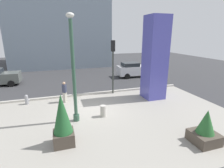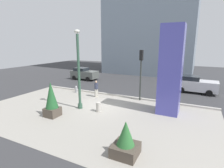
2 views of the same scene
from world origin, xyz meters
name	(u,v)px [view 1 (image 1 of 2)]	position (x,y,z in m)	size (l,w,h in m)	color
ground_plane	(84,92)	(0.00, 4.00, 0.00)	(60.00, 60.00, 0.00)	#38383A
plaza_pavement	(99,123)	(0.00, -2.00, 0.00)	(18.00, 10.00, 0.02)	#9E998E
curb_strip	(85,94)	(0.00, 3.12, 0.08)	(18.00, 0.24, 0.16)	#B7B2A8
lamp_post	(74,72)	(-1.25, -1.32, 3.00)	(0.44, 0.44, 6.17)	#335642
art_pillar_blue	(155,59)	(5.28, 0.88, 3.24)	(1.55, 1.55, 6.48)	#4C4CAD
potted_plant_curbside	(205,130)	(4.36, -5.46, 0.71)	(1.20, 1.20, 1.72)	#4C4238
potted_plant_near_left	(62,121)	(-2.08, -3.52, 1.23)	(0.95, 0.95, 2.54)	#4C4238
fire_hydrant	(27,100)	(-4.49, 2.42, 0.37)	(0.36, 0.26, 0.75)	#99999E
concrete_bollard	(103,111)	(0.45, -1.28, 0.38)	(0.36, 0.36, 0.75)	#B2ADA3
traffic_light_corner	(113,58)	(2.46, 2.88, 3.11)	(0.28, 0.42, 4.60)	#333833
car_curb_east	(134,70)	(6.93, 8.12, 0.89)	(4.31, 2.23, 1.77)	silver
pedestrian_crossing	(65,91)	(-1.73, 2.01, 0.90)	(0.51, 0.51, 1.62)	#B2AD9E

